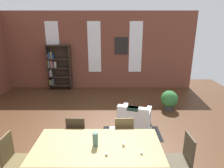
# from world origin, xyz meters

# --- Properties ---
(ground_plane) EXTENTS (11.83, 11.83, 0.00)m
(ground_plane) POSITION_xyz_m (0.00, 0.00, 0.00)
(ground_plane) COLOR #492C1A
(back_wall_brick) EXTENTS (8.51, 0.12, 3.27)m
(back_wall_brick) POSITION_xyz_m (0.00, 4.61, 1.64)
(back_wall_brick) COLOR brown
(back_wall_brick) RESTS_ON ground
(window_pane_0) EXTENTS (0.55, 0.02, 2.13)m
(window_pane_0) POSITION_xyz_m (-1.75, 4.54, 1.80)
(window_pane_0) COLOR white
(window_pane_1) EXTENTS (0.55, 0.02, 2.13)m
(window_pane_1) POSITION_xyz_m (0.00, 4.54, 1.80)
(window_pane_1) COLOR white
(window_pane_2) EXTENTS (0.55, 0.02, 2.13)m
(window_pane_2) POSITION_xyz_m (1.75, 4.54, 1.80)
(window_pane_2) COLOR white
(dining_table) EXTENTS (2.16, 1.07, 0.78)m
(dining_table) POSITION_xyz_m (0.50, -0.94, 0.70)
(dining_table) COLOR #93824E
(dining_table) RESTS_ON ground
(vase_on_table) EXTENTS (0.09, 0.09, 0.24)m
(vase_on_table) POSITION_xyz_m (0.47, -0.94, 0.90)
(vase_on_table) COLOR #4C7266
(vase_on_table) RESTS_ON dining_table
(tealight_candle_0) EXTENTS (0.04, 0.04, 0.04)m
(tealight_candle_0) POSITION_xyz_m (0.66, -1.20, 0.80)
(tealight_candle_0) COLOR silver
(tealight_candle_0) RESTS_ON dining_table
(tealight_candle_1) EXTENTS (0.04, 0.04, 0.03)m
(tealight_candle_1) POSITION_xyz_m (1.22, -1.17, 0.79)
(tealight_candle_1) COLOR silver
(tealight_candle_1) RESTS_ON dining_table
(tealight_candle_2) EXTENTS (0.04, 0.04, 0.05)m
(tealight_candle_2) POSITION_xyz_m (0.94, -0.96, 0.80)
(tealight_candle_2) COLOR silver
(tealight_candle_2) RESTS_ON dining_table
(dining_chair_far_left) EXTENTS (0.42, 0.42, 0.95)m
(dining_chair_far_left) POSITION_xyz_m (0.01, -0.18, 0.51)
(dining_chair_far_left) COLOR #35291B
(dining_chair_far_left) RESTS_ON ground
(dining_chair_head_right) EXTENTS (0.41, 0.41, 0.95)m
(dining_chair_head_right) POSITION_xyz_m (1.96, -0.94, 0.51)
(dining_chair_head_right) COLOR #4A412F
(dining_chair_head_right) RESTS_ON ground
(dining_chair_head_left) EXTENTS (0.42, 0.42, 0.95)m
(dining_chair_head_left) POSITION_xyz_m (-0.95, -0.94, 0.51)
(dining_chair_head_left) COLOR brown
(dining_chair_head_left) RESTS_ON ground
(dining_chair_far_right) EXTENTS (0.42, 0.42, 0.95)m
(dining_chair_far_right) POSITION_xyz_m (0.99, -0.18, 0.51)
(dining_chair_far_right) COLOR brown
(dining_chair_far_right) RESTS_ON ground
(bookshelf_tall) EXTENTS (0.98, 0.31, 1.92)m
(bookshelf_tall) POSITION_xyz_m (-1.57, 4.36, 0.98)
(bookshelf_tall) COLOR #2D2319
(bookshelf_tall) RESTS_ON ground
(armchair_white) EXTENTS (1.01, 1.01, 0.75)m
(armchair_white) POSITION_xyz_m (1.36, 0.96, 0.28)
(armchair_white) COLOR silver
(armchair_white) RESTS_ON ground
(potted_plant_by_shelf) EXTENTS (0.55, 0.55, 0.65)m
(potted_plant_by_shelf) POSITION_xyz_m (2.65, 2.20, 0.35)
(potted_plant_by_shelf) COLOR #333338
(potted_plant_by_shelf) RESTS_ON ground
(striped_rug) EXTENTS (1.50, 0.76, 0.01)m
(striped_rug) POSITION_xyz_m (1.27, 0.68, 0.00)
(striped_rug) COLOR black
(striped_rug) RESTS_ON ground
(framed_picture) EXTENTS (0.56, 0.03, 0.72)m
(framed_picture) POSITION_xyz_m (1.15, 4.53, 1.86)
(framed_picture) COLOR black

